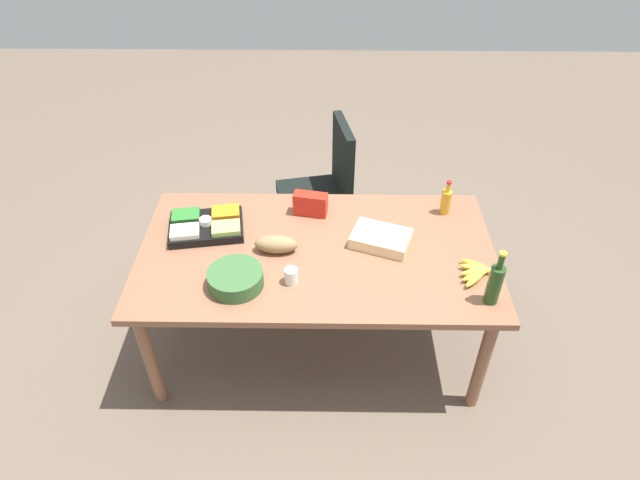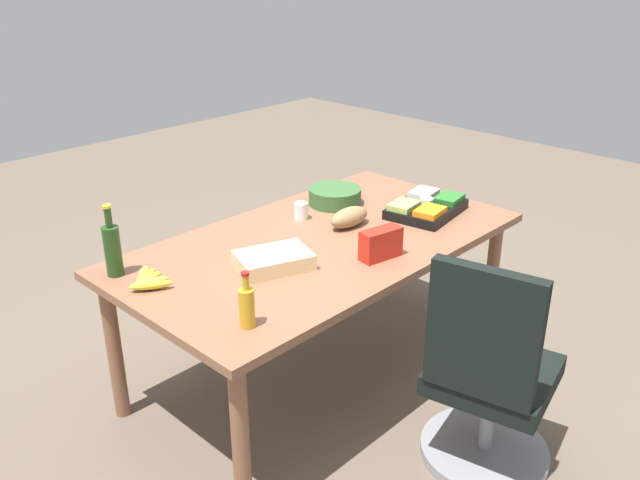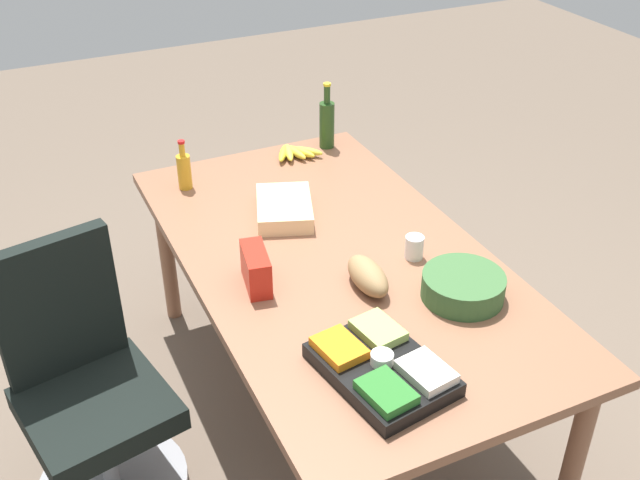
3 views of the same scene
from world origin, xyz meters
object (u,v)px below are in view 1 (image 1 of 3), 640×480
object	(u,v)px
bread_loaf	(276,244)
salad_bowl	(236,279)
conference_table	(317,260)
sheet_cake	(381,239)
veggie_tray	(206,226)
wine_bottle	(495,283)
dressing_bottle	(446,201)
office_chair	(321,203)
chip_bag_red	(310,204)
banana_bunch	(476,272)
paper_cup	(291,276)

from	to	relation	value
bread_loaf	salad_bowl	size ratio (longest dim) A/B	0.83
conference_table	sheet_cake	size ratio (longest dim) A/B	6.22
veggie_tray	wine_bottle	size ratio (longest dim) A/B	1.44
salad_bowl	wine_bottle	size ratio (longest dim) A/B	0.90
conference_table	veggie_tray	distance (m)	0.67
sheet_cake	dressing_bottle	bearing A→B (deg)	-143.77
office_chair	chip_bag_red	world-z (taller)	office_chair
conference_table	chip_bag_red	world-z (taller)	chip_bag_red
conference_table	banana_bunch	xyz separation A→B (m)	(-0.84, 0.19, 0.10)
chip_bag_red	banana_bunch	size ratio (longest dim) A/B	0.85
bread_loaf	veggie_tray	xyz separation A→B (m)	(0.42, -0.18, -0.01)
wine_bottle	dressing_bottle	bearing A→B (deg)	-81.11
veggie_tray	dressing_bottle	bearing A→B (deg)	-172.16
office_chair	wine_bottle	size ratio (longest dim) A/B	3.15
dressing_bottle	veggie_tray	bearing A→B (deg)	7.84
conference_table	chip_bag_red	size ratio (longest dim) A/B	9.95
sheet_cake	paper_cup	distance (m)	0.59
chip_bag_red	sheet_cake	bearing A→B (deg)	145.59
office_chair	bread_loaf	bearing A→B (deg)	76.64
paper_cup	wine_bottle	distance (m)	1.02
office_chair	dressing_bottle	bearing A→B (deg)	141.10
conference_table	wine_bottle	world-z (taller)	wine_bottle
office_chair	wine_bottle	world-z (taller)	wine_bottle
conference_table	wine_bottle	xyz separation A→B (m)	(-0.88, 0.38, 0.20)
conference_table	wine_bottle	bearing A→B (deg)	156.73
bread_loaf	dressing_bottle	distance (m)	1.06
sheet_cake	veggie_tray	xyz separation A→B (m)	(1.01, -0.10, 0.00)
sheet_cake	bread_loaf	size ratio (longest dim) A/B	1.33
office_chair	bread_loaf	size ratio (longest dim) A/B	4.22
conference_table	bread_loaf	size ratio (longest dim) A/B	8.29
conference_table	banana_bunch	bearing A→B (deg)	167.14
veggie_tray	salad_bowl	distance (m)	0.51
conference_table	salad_bowl	world-z (taller)	salad_bowl
conference_table	bread_loaf	bearing A→B (deg)	2.78
office_chair	wine_bottle	xyz separation A→B (m)	(-0.87, 1.35, 0.51)
veggie_tray	bread_loaf	bearing A→B (deg)	157.14
salad_bowl	bread_loaf	bearing A→B (deg)	-124.74
conference_table	paper_cup	bearing A→B (deg)	63.69
bread_loaf	veggie_tray	distance (m)	0.46
wine_bottle	paper_cup	bearing A→B (deg)	-6.76
wine_bottle	bread_loaf	bearing A→B (deg)	-18.41
dressing_bottle	chip_bag_red	size ratio (longest dim) A/B	1.13
salad_bowl	veggie_tray	bearing A→B (deg)	-62.87
sheet_cake	banana_bunch	distance (m)	0.55
bread_loaf	chip_bag_red	bearing A→B (deg)	-117.35
salad_bowl	paper_cup	bearing A→B (deg)	-175.22
paper_cup	chip_bag_red	distance (m)	0.61
bread_loaf	dressing_bottle	xyz separation A→B (m)	(-0.99, -0.37, 0.04)
salad_bowl	paper_cup	distance (m)	0.29
chip_bag_red	paper_cup	bearing A→B (deg)	81.98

